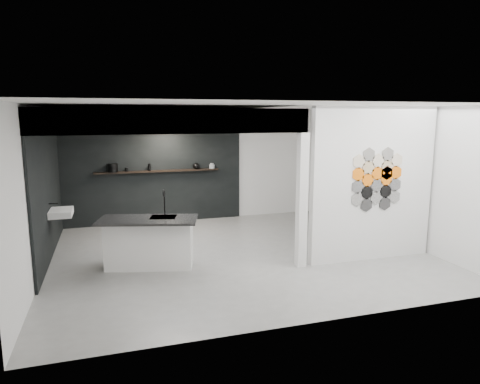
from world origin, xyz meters
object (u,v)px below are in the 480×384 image
object	(u,v)px
stockpot	(113,168)
utensil_cup	(127,170)
kitchen_island	(150,242)
glass_bowl	(212,166)
wall_basin	(61,213)
kettle	(196,166)
partition_panel	(373,184)
glass_vase	(212,166)
bottle_dark	(149,167)

from	to	relation	value
stockpot	utensil_cup	size ratio (longest dim) A/B	2.64
kitchen_island	stockpot	world-z (taller)	stockpot
glass_bowl	utensil_cup	bearing A→B (deg)	180.00
wall_basin	glass_bowl	size ratio (longest dim) A/B	4.25
kitchen_island	kettle	xyz separation A→B (m)	(1.48, 3.12, 0.94)
partition_panel	wall_basin	size ratio (longest dim) A/B	4.67
kitchen_island	glass_vase	xyz separation A→B (m)	(1.88, 3.12, 0.93)
partition_panel	glass_vase	bearing A→B (deg)	118.23
utensil_cup	stockpot	bearing A→B (deg)	180.00
partition_panel	utensil_cup	bearing A→B (deg)	137.15
stockpot	glass_bowl	distance (m)	2.41
kitchen_island	bottle_dark	distance (m)	3.28
partition_panel	bottle_dark	size ratio (longest dim) A/B	16.77
kettle	glass_bowl	bearing A→B (deg)	2.06
stockpot	utensil_cup	xyz separation A→B (m)	(0.32, 0.00, -0.05)
wall_basin	kettle	size ratio (longest dim) A/B	3.40
kitchen_island	stockpot	size ratio (longest dim) A/B	7.58
glass_vase	bottle_dark	distance (m)	1.56
stockpot	wall_basin	bearing A→B (deg)	-115.40
partition_panel	stockpot	size ratio (longest dim) A/B	11.70
glass_vase	utensil_cup	size ratio (longest dim) A/B	1.45
partition_panel	utensil_cup	distance (m)	5.68
bottle_dark	kitchen_island	bearing A→B (deg)	-95.95
kettle	bottle_dark	world-z (taller)	bottle_dark
stockpot	glass_vase	size ratio (longest dim) A/B	1.82
partition_panel	kettle	distance (m)	4.59
partition_panel	kitchen_island	bearing A→B (deg)	169.37
glass_bowl	utensil_cup	world-z (taller)	glass_bowl
wall_basin	bottle_dark	xyz separation A→B (m)	(1.83, 2.07, 0.55)
stockpot	utensil_cup	distance (m)	0.32
kettle	utensil_cup	distance (m)	1.69
glass_vase	partition_panel	bearing A→B (deg)	-61.77
kitchen_island	kettle	distance (m)	3.58
glass_bowl	utensil_cup	xyz separation A→B (m)	(-2.09, 0.00, -0.01)
kettle	glass_bowl	size ratio (longest dim) A/B	1.25
kettle	bottle_dark	bearing A→B (deg)	-177.94
kitchen_island	kettle	size ratio (longest dim) A/B	10.29
utensil_cup	glass_vase	bearing A→B (deg)	0.00
glass_vase	utensil_cup	world-z (taller)	glass_vase
partition_panel	glass_bowl	world-z (taller)	partition_panel
wall_basin	stockpot	distance (m)	2.36
kitchen_island	glass_bowl	distance (m)	3.76
wall_basin	glass_bowl	world-z (taller)	glass_bowl
partition_panel	kitchen_island	xyz separation A→B (m)	(-3.96, 0.74, -0.94)
partition_panel	glass_vase	xyz separation A→B (m)	(-2.08, 3.87, -0.01)
kettle	utensil_cup	world-z (taller)	kettle
kitchen_island	glass_vase	bearing A→B (deg)	74.33
kettle	glass_bowl	distance (m)	0.40
partition_panel	wall_basin	distance (m)	5.78
kettle	wall_basin	bearing A→B (deg)	-143.31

